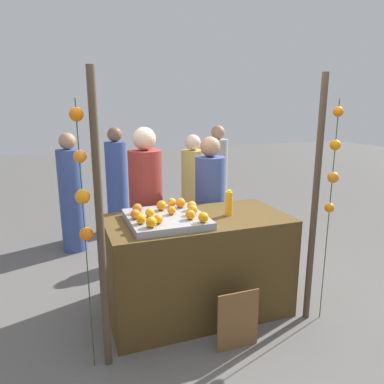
# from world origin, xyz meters

# --- Properties ---
(ground_plane) EXTENTS (24.00, 24.00, 0.00)m
(ground_plane) POSITION_xyz_m (0.00, 0.00, 0.00)
(ground_plane) COLOR #565451
(stall_counter) EXTENTS (1.62, 0.81, 0.91)m
(stall_counter) POSITION_xyz_m (0.00, 0.00, 0.46)
(stall_counter) COLOR #4C3819
(stall_counter) RESTS_ON ground_plane
(orange_tray) EXTENTS (0.64, 0.66, 0.06)m
(orange_tray) POSITION_xyz_m (-0.30, -0.03, 0.94)
(orange_tray) COLOR gray
(orange_tray) RESTS_ON stall_counter
(orange_0) EXTENTS (0.08, 0.08, 0.08)m
(orange_0) POSITION_xyz_m (-0.44, -0.02, 1.01)
(orange_0) COLOR orange
(orange_0) RESTS_ON orange_tray
(orange_1) EXTENTS (0.08, 0.08, 0.08)m
(orange_1) POSITION_xyz_m (-0.17, 0.22, 1.01)
(orange_1) COLOR orange
(orange_1) RESTS_ON orange_tray
(orange_2) EXTENTS (0.09, 0.09, 0.09)m
(orange_2) POSITION_xyz_m (-0.07, -0.30, 1.01)
(orange_2) COLOR orange
(orange_2) RESTS_ON orange_tray
(orange_3) EXTENTS (0.08, 0.08, 0.08)m
(orange_3) POSITION_xyz_m (-0.51, 0.13, 1.01)
(orange_3) COLOR orange
(orange_3) RESTS_ON orange_tray
(orange_4) EXTENTS (0.08, 0.08, 0.08)m
(orange_4) POSITION_xyz_m (-0.56, -0.02, 1.01)
(orange_4) COLOR orange
(orange_4) RESTS_ON orange_tray
(orange_5) EXTENTS (0.09, 0.09, 0.09)m
(orange_5) POSITION_xyz_m (-0.08, -0.08, 1.01)
(orange_5) COLOR orange
(orange_5) RESTS_ON orange_tray
(orange_6) EXTENTS (0.07, 0.07, 0.07)m
(orange_6) POSITION_xyz_m (-0.25, -0.01, 1.01)
(orange_6) COLOR orange
(orange_6) RESTS_ON orange_tray
(orange_7) EXTENTS (0.09, 0.09, 0.09)m
(orange_7) POSITION_xyz_m (-0.11, 0.16, 1.02)
(orange_7) COLOR orange
(orange_7) RESTS_ON orange_tray
(orange_8) EXTENTS (0.08, 0.08, 0.08)m
(orange_8) POSITION_xyz_m (-0.54, -0.16, 1.01)
(orange_8) COLOR orange
(orange_8) RESTS_ON orange_tray
(orange_9) EXTENTS (0.08, 0.08, 0.08)m
(orange_9) POSITION_xyz_m (-0.49, -0.28, 1.01)
(orange_9) COLOR orange
(orange_9) RESTS_ON orange_tray
(orange_10) EXTENTS (0.09, 0.09, 0.09)m
(orange_10) POSITION_xyz_m (-0.29, 0.14, 1.02)
(orange_10) COLOR orange
(orange_10) RESTS_ON orange_tray
(orange_11) EXTENTS (0.08, 0.08, 0.08)m
(orange_11) POSITION_xyz_m (-0.14, -0.19, 1.01)
(orange_11) COLOR orange
(orange_11) RESTS_ON orange_tray
(orange_12) EXTENTS (0.08, 0.08, 0.08)m
(orange_12) POSITION_xyz_m (-0.42, -0.21, 1.01)
(orange_12) COLOR orange
(orange_12) RESTS_ON orange_tray
(orange_13) EXTENTS (0.08, 0.08, 0.08)m
(orange_13) POSITION_xyz_m (-0.04, 0.05, 1.01)
(orange_13) COLOR orange
(orange_13) RESTS_ON orange_tray
(juice_bottle) EXTENTS (0.06, 0.06, 0.23)m
(juice_bottle) POSITION_xyz_m (0.29, -0.03, 1.02)
(juice_bottle) COLOR orange
(juice_bottle) RESTS_ON stall_counter
(chalkboard_sign) EXTENTS (0.35, 0.03, 0.50)m
(chalkboard_sign) POSITION_xyz_m (0.10, -0.62, 0.24)
(chalkboard_sign) COLOR brown
(chalkboard_sign) RESTS_ON ground_plane
(vendor_left) EXTENTS (0.34, 0.34, 1.67)m
(vendor_left) POSITION_xyz_m (-0.32, 0.64, 0.78)
(vendor_left) COLOR maroon
(vendor_left) RESTS_ON ground_plane
(vendor_right) EXTENTS (0.31, 0.31, 1.56)m
(vendor_right) POSITION_xyz_m (0.37, 0.62, 0.73)
(vendor_right) COLOR #384C8C
(vendor_right) RESTS_ON ground_plane
(crowd_person_0) EXTENTS (0.31, 0.31, 1.56)m
(crowd_person_0) POSITION_xyz_m (1.19, 2.26, 0.73)
(crowd_person_0) COLOR #99999E
(crowd_person_0) RESTS_ON ground_plane
(crowd_person_1) EXTENTS (0.31, 0.31, 1.54)m
(crowd_person_1) POSITION_xyz_m (-0.99, 1.93, 0.72)
(crowd_person_1) COLOR #384C8C
(crowd_person_1) RESTS_ON ground_plane
(crowd_person_2) EXTENTS (0.30, 0.30, 1.50)m
(crowd_person_2) POSITION_xyz_m (0.53, 1.57, 0.70)
(crowd_person_2) COLOR tan
(crowd_person_2) RESTS_ON ground_plane
(crowd_person_3) EXTENTS (0.31, 0.31, 1.56)m
(crowd_person_3) POSITION_xyz_m (-0.33, 2.47, 0.72)
(crowd_person_3) COLOR #384C8C
(crowd_person_3) RESTS_ON ground_plane
(canopy_post_left) EXTENTS (0.06, 0.06, 2.14)m
(canopy_post_left) POSITION_xyz_m (-0.89, -0.45, 1.07)
(canopy_post_left) COLOR #473828
(canopy_post_left) RESTS_ON ground_plane
(canopy_post_right) EXTENTS (0.06, 0.06, 2.14)m
(canopy_post_right) POSITION_xyz_m (0.89, -0.45, 1.07)
(canopy_post_right) COLOR #473828
(canopy_post_right) RESTS_ON ground_plane
(garland_strand_left) EXTENTS (0.10, 0.11, 1.94)m
(garland_strand_left) POSITION_xyz_m (-0.99, -0.44, 1.40)
(garland_strand_left) COLOR #2D4C23
(garland_strand_left) RESTS_ON ground_plane
(garland_strand_right) EXTENTS (0.09, 0.11, 1.94)m
(garland_strand_right) POSITION_xyz_m (1.00, -0.50, 1.41)
(garland_strand_right) COLOR #2D4C23
(garland_strand_right) RESTS_ON ground_plane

